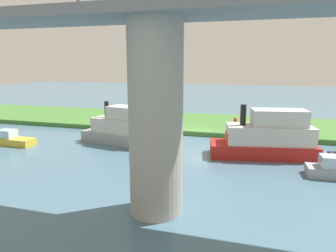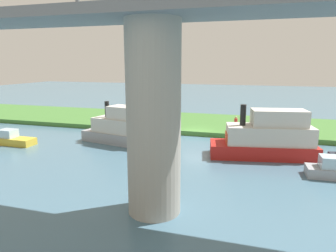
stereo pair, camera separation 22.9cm
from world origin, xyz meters
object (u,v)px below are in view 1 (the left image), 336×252
at_px(mooring_post, 245,128).
at_px(motorboat_red, 267,138).
at_px(motorboat_white, 11,139).
at_px(skiff_small, 122,128).
at_px(bridge_pylon, 156,120).
at_px(person_on_bank, 235,122).

height_order(mooring_post, motorboat_red, motorboat_red).
bearing_deg(motorboat_white, motorboat_red, -173.20).
distance_m(skiff_small, motorboat_white, 10.44).
xyz_separation_m(bridge_pylon, skiff_small, (7.49, -12.19, -3.33)).
bearing_deg(bridge_pylon, skiff_small, -58.44).
relative_size(bridge_pylon, motorboat_red, 1.09).
height_order(motorboat_red, motorboat_white, motorboat_red).
xyz_separation_m(person_on_bank, skiff_small, (10.03, 7.29, 0.25)).
height_order(bridge_pylon, motorboat_white, bridge_pylon).
bearing_deg(mooring_post, motorboat_white, 24.25).
height_order(bridge_pylon, skiff_small, bridge_pylon).
xyz_separation_m(mooring_post, motorboat_red, (-2.02, 6.68, 0.71)).
bearing_deg(mooring_post, person_on_bank, -51.81).
distance_m(person_on_bank, skiff_small, 12.40).
bearing_deg(person_on_bank, motorboat_white, 28.53).
bearing_deg(motorboat_red, person_on_bank, -68.97).
xyz_separation_m(person_on_bank, mooring_post, (-1.07, 1.36, -0.32)).
distance_m(motorboat_red, skiff_small, 13.14).
relative_size(bridge_pylon, mooring_post, 12.53).
xyz_separation_m(mooring_post, motorboat_white, (20.89, 9.41, -0.38)).
height_order(bridge_pylon, motorboat_red, bridge_pylon).
height_order(bridge_pylon, mooring_post, bridge_pylon).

